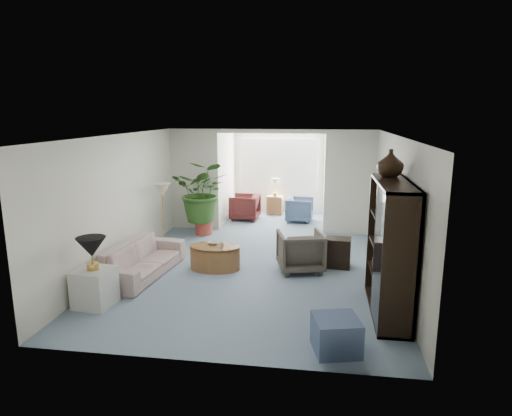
% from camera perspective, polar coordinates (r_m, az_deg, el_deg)
% --- Properties ---
extents(floor, '(6.00, 6.00, 0.00)m').
position_cam_1_polar(floor, '(8.25, -0.61, -8.37)').
color(floor, gray).
rests_on(floor, ground).
extents(sunroom_floor, '(2.60, 2.60, 0.00)m').
position_cam_1_polar(sunroom_floor, '(12.14, 2.40, -1.62)').
color(sunroom_floor, gray).
rests_on(sunroom_floor, ground).
extents(back_pier_left, '(1.20, 0.12, 2.50)m').
position_cam_1_polar(back_pier_left, '(11.19, -7.88, 3.62)').
color(back_pier_left, white).
rests_on(back_pier_left, ground).
extents(back_pier_right, '(1.20, 0.12, 2.50)m').
position_cam_1_polar(back_pier_right, '(10.78, 11.95, 3.14)').
color(back_pier_right, white).
rests_on(back_pier_right, ground).
extents(back_header, '(2.60, 0.12, 0.10)m').
position_cam_1_polar(back_header, '(10.71, 1.89, 9.79)').
color(back_header, white).
rests_on(back_header, back_pier_left).
extents(window_pane, '(2.20, 0.02, 1.50)m').
position_cam_1_polar(window_pane, '(12.95, 2.96, 5.54)').
color(window_pane, white).
extents(window_blinds, '(2.20, 0.02, 1.50)m').
position_cam_1_polar(window_blinds, '(12.92, 2.94, 5.52)').
color(window_blinds, white).
extents(framed_picture, '(0.04, 0.50, 0.40)m').
position_cam_1_polar(framed_picture, '(7.72, 17.59, 2.71)').
color(framed_picture, beige).
extents(sofa, '(1.01, 2.13, 0.60)m').
position_cam_1_polar(sofa, '(8.34, -14.37, -6.35)').
color(sofa, beige).
rests_on(sofa, ground).
extents(end_table, '(0.58, 0.58, 0.58)m').
position_cam_1_polar(end_table, '(7.28, -19.95, -9.55)').
color(end_table, silver).
rests_on(end_table, ground).
extents(table_lamp, '(0.44, 0.44, 0.30)m').
position_cam_1_polar(table_lamp, '(7.08, -20.33, -4.72)').
color(table_lamp, black).
rests_on(table_lamp, end_table).
extents(floor_lamp, '(0.36, 0.36, 0.28)m').
position_cam_1_polar(floor_lamp, '(9.83, -11.94, 2.28)').
color(floor_lamp, beige).
rests_on(floor_lamp, ground).
extents(coffee_table, '(0.95, 0.95, 0.45)m').
position_cam_1_polar(coffee_table, '(8.44, -5.26, -6.30)').
color(coffee_table, '#935E35').
rests_on(coffee_table, ground).
extents(coffee_bowl, '(0.22, 0.22, 0.05)m').
position_cam_1_polar(coffee_bowl, '(8.47, -5.47, -4.46)').
color(coffee_bowl, beige).
rests_on(coffee_bowl, coffee_table).
extents(coffee_cup, '(0.10, 0.10, 0.10)m').
position_cam_1_polar(coffee_cup, '(8.24, -4.45, -4.78)').
color(coffee_cup, beige).
rests_on(coffee_cup, coffee_table).
extents(wingback_chair, '(0.97, 0.99, 0.74)m').
position_cam_1_polar(wingback_chair, '(8.33, 5.70, -5.52)').
color(wingback_chair, '#585246').
rests_on(wingback_chair, ground).
extents(side_table_dark, '(0.50, 0.42, 0.56)m').
position_cam_1_polar(side_table_dark, '(8.65, 10.45, -5.62)').
color(side_table_dark, black).
rests_on(side_table_dark, ground).
extents(entertainment_cabinet, '(0.47, 1.75, 1.95)m').
position_cam_1_polar(entertainment_cabinet, '(6.71, 16.81, -5.01)').
color(entertainment_cabinet, black).
rests_on(entertainment_cabinet, ground).
extents(cabinet_urn, '(0.39, 0.39, 0.41)m').
position_cam_1_polar(cabinet_urn, '(6.96, 16.83, 5.53)').
color(cabinet_urn, black).
rests_on(cabinet_urn, entertainment_cabinet).
extents(ottoman, '(0.65, 0.65, 0.43)m').
position_cam_1_polar(ottoman, '(5.78, 10.21, -15.66)').
color(ottoman, slate).
rests_on(ottoman, ground).
extents(plant_pot, '(0.40, 0.40, 0.32)m').
position_cam_1_polar(plant_pot, '(10.84, -6.72, -2.52)').
color(plant_pot, '#AA3D31').
rests_on(plant_pot, ground).
extents(house_plant, '(1.32, 1.14, 1.47)m').
position_cam_1_polar(house_plant, '(10.65, -6.84, 2.13)').
color(house_plant, '#2D581E').
rests_on(house_plant, plant_pot).
extents(sunroom_chair_blue, '(0.75, 0.73, 0.65)m').
position_cam_1_polar(sunroom_chair_blue, '(12.05, 5.62, -0.19)').
color(sunroom_chair_blue, slate).
rests_on(sunroom_chair_blue, ground).
extents(sunroom_chair_maroon, '(0.80, 0.78, 0.69)m').
position_cam_1_polar(sunroom_chair_maroon, '(12.20, -1.43, 0.12)').
color(sunroom_chair_maroon, maroon).
rests_on(sunroom_chair_maroon, ground).
extents(sunroom_table, '(0.45, 0.36, 0.53)m').
position_cam_1_polar(sunroom_table, '(12.84, 2.44, 0.37)').
color(sunroom_table, '#935E35').
rests_on(sunroom_table, ground).
extents(shelf_clutter, '(0.30, 0.98, 0.61)m').
position_cam_1_polar(shelf_clutter, '(6.63, 16.45, -6.85)').
color(shelf_clutter, '#494744').
rests_on(shelf_clutter, entertainment_cabinet).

